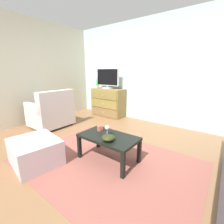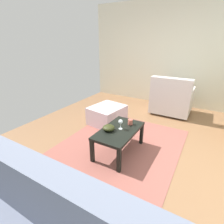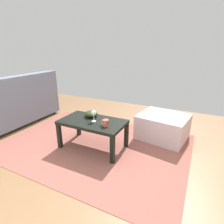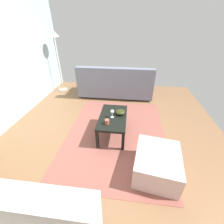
% 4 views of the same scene
% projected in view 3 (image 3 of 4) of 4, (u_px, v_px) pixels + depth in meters
% --- Properties ---
extents(ground_plane, '(5.76, 4.69, 0.05)m').
position_uv_depth(ground_plane, '(100.00, 156.00, 2.43)').
color(ground_plane, brown).
extents(area_rug, '(2.60, 1.90, 0.01)m').
position_uv_depth(area_rug, '(95.00, 144.00, 2.67)').
color(area_rug, '#8E4E45').
rests_on(area_rug, ground_plane).
extents(coffee_table, '(0.88, 0.50, 0.41)m').
position_uv_depth(coffee_table, '(93.00, 124.00, 2.49)').
color(coffee_table, black).
rests_on(coffee_table, ground_plane).
extents(wine_glass, '(0.07, 0.07, 0.16)m').
position_uv_depth(wine_glass, '(94.00, 113.00, 2.41)').
color(wine_glass, silver).
rests_on(wine_glass, coffee_table).
extents(mug, '(0.11, 0.08, 0.08)m').
position_uv_depth(mug, '(105.00, 123.00, 2.29)').
color(mug, '#B75546').
rests_on(mug, coffee_table).
extents(bowl_decorative, '(0.19, 0.19, 0.08)m').
position_uv_depth(bowl_decorative, '(91.00, 114.00, 2.61)').
color(bowl_decorative, '#2B2F13').
rests_on(bowl_decorative, coffee_table).
extents(couch_large, '(0.85, 2.08, 0.89)m').
position_uv_depth(couch_large, '(0.00, 109.00, 3.12)').
color(couch_large, '#332319').
rests_on(couch_large, ground_plane).
extents(ottoman, '(0.78, 0.70, 0.38)m').
position_uv_depth(ottoman, '(163.00, 127.00, 2.81)').
color(ottoman, beige).
rests_on(ottoman, ground_plane).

